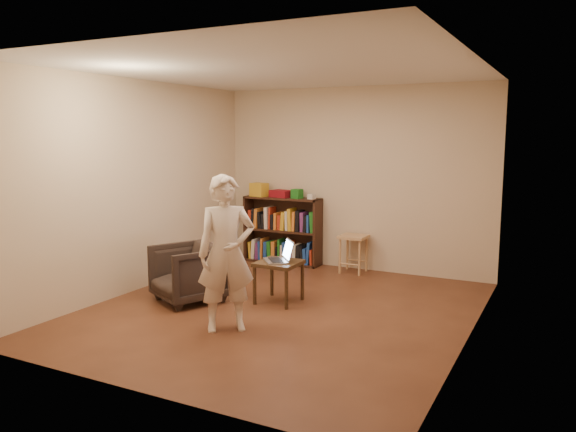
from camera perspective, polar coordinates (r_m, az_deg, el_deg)
The scene contains 15 objects.
floor at distance 6.30m, azimuth -0.76°, elevation -9.56°, with size 4.50×4.50×0.00m, color #492617.
ceiling at distance 6.04m, azimuth -0.81°, elevation 14.65°, with size 4.50×4.50×0.00m, color silver.
wall_back at distance 8.08m, azimuth 6.72°, elevation 3.74°, with size 4.00×4.00×0.00m, color #C3AF93.
wall_left at distance 7.19m, azimuth -15.04°, elevation 2.96°, with size 4.50×4.50×0.00m, color #C3AF93.
wall_right at distance 5.40m, azimuth 18.33°, elevation 1.16°, with size 4.50×4.50×0.00m, color #C3AF93.
bookshelf at distance 8.48m, azimuth -0.54°, elevation -1.85°, with size 1.20×0.30×1.00m.
box_yellow at distance 8.54m, azimuth -2.96°, elevation 2.69°, with size 0.25×0.18×0.20m, color gold.
red_cloth at distance 8.42m, azimuth -0.67°, elevation 2.28°, with size 0.31×0.23×0.10m, color maroon.
box_green at distance 8.25m, azimuth 0.92°, elevation 2.27°, with size 0.14×0.14×0.14m, color #1C691D.
box_white at distance 8.16m, azimuth 2.41°, elevation 1.98°, with size 0.09×0.09×0.07m, color silver.
stool at distance 7.94m, azimuth 6.67°, elevation -2.70°, with size 0.37×0.37×0.53m.
armchair at distance 6.66m, azimuth -10.10°, elevation -5.73°, with size 0.71×0.73×0.67m, color black.
side_table at distance 6.50m, azimuth -0.94°, elevation -5.33°, with size 0.47×0.47×0.48m.
laptop at distance 6.47m, azimuth -0.75°, elevation -4.11°, with size 0.45×0.45×0.25m.
person at distance 5.55m, azimuth -6.28°, elevation -3.80°, with size 0.56×0.37×1.55m, color beige.
Camera 1 is at (2.81, -5.30, 1.93)m, focal length 35.00 mm.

